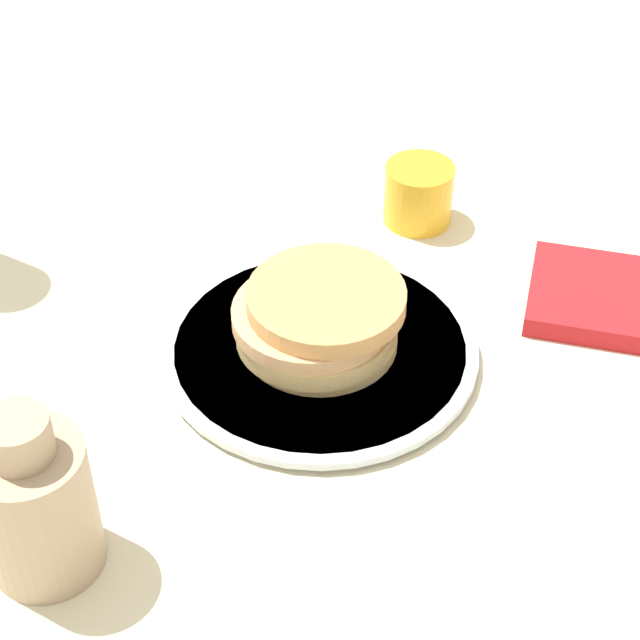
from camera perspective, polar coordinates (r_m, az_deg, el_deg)
ground_plane at (r=0.92m, az=2.00°, el=-1.72°), size 4.00×4.00×0.00m
plate at (r=0.91m, az=0.00°, el=-1.57°), size 0.27×0.27×0.01m
pancake_stack at (r=0.89m, az=-0.11°, el=0.04°), size 0.14×0.14×0.06m
juice_glass at (r=1.06m, az=5.28°, el=6.72°), size 0.07×0.07×0.06m
cream_jug at (r=0.75m, az=-14.92°, el=-9.42°), size 0.08×0.08×0.14m
napkin at (r=0.99m, az=15.75°, el=0.99°), size 0.20×0.18×0.02m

